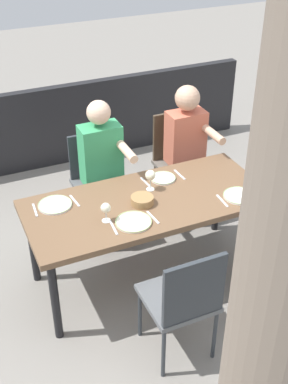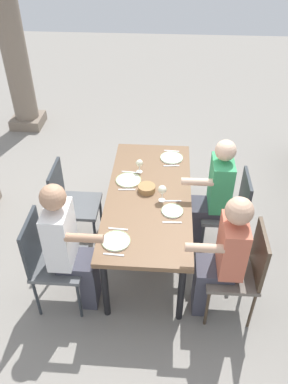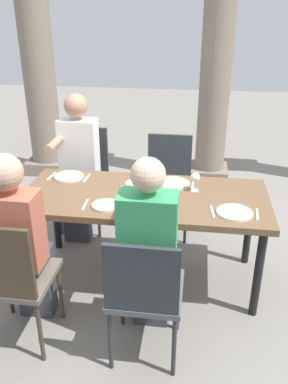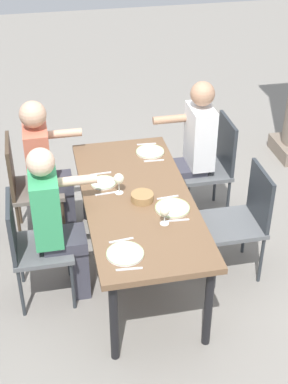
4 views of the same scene
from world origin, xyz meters
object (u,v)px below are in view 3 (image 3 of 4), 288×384
Objects in this scene: wine_glass_1 at (130,186)px; bread_basket at (152,190)px; plate_1 at (106,205)px; plate_3 at (235,212)px; diner_man_white at (19,239)px; wine_glass_2 at (195,178)px; chair_mid_north at (168,178)px; plate_0 at (69,176)px; stone_column_centre at (216,62)px; plate_2 at (174,183)px; dining_table at (144,203)px; chair_west_north at (85,171)px; chair_west_south at (11,276)px; diner_woman_green at (78,163)px; chair_mid_south at (144,290)px; stone_column_near at (37,53)px; diner_guest_third at (148,247)px.

bread_basket is (0.14, 0.15, -0.09)m from wine_glass_1.
plate_3 is (0.89, 0.02, -0.00)m from plate_1.
wine_glass_2 is (1.07, 0.77, 0.16)m from diner_man_white.
chair_mid_north reaches higher than plate_0.
stone_column_centre is 2.45m from plate_3.
plate_2 is (0.86, -0.02, -0.00)m from plate_0.
wine_glass_1 is (-0.08, -0.13, 0.19)m from dining_table.
stone_column_centre reaches higher than chair_mid_north.
chair_west_north is 1.18m from wine_glass_1.
diner_man_white reaches higher than plate_3.
chair_west_south is 1.47m from diner_woman_green.
wine_glass_1 is (0.62, -0.76, 0.15)m from diner_woman_green.
chair_west_south reaches higher than wine_glass_1.
diner_woman_green is at bearing 118.21° from plate_1.
chair_west_south is 1.05× the size of chair_mid_south.
bread_basket is at bearing -163.31° from wine_glass_2.
diner_woman_green is at bearing -166.49° from chair_mid_north.
dining_table is 0.60× the size of stone_column_near.
plate_3 is 1.48× the size of bread_basket.
plate_0 is (-0.66, 0.24, 0.08)m from dining_table.
stone_column_near is at bearing 106.78° from chair_west_south.
bread_basket is (-0.06, 0.85, 0.25)m from chair_mid_south.
stone_column_near reaches higher than chair_mid_south.
chair_mid_south is at bearing -89.15° from diner_guest_third.
diner_man_white is 1.33m from wine_glass_2.
bread_basket reaches higher than plate_1.
stone_column_near is 2.74m from plate_2.
diner_woman_green is 1.60m from plate_3.
chair_west_north is at bearing -133.23° from stone_column_centre.
stone_column_centre is at bearing 66.12° from diner_man_white.
dining_table is 0.12m from bread_basket.
chair_west_north is 3.96× the size of plate_0.
diner_woman_green is (-0.82, -0.20, 0.18)m from chair_mid_north.
wine_glass_2 is 0.87× the size of bread_basket.
diner_man_white is 7.58× the size of bread_basket.
stone_column_centre reaches higher than plate_1.
chair_west_south is at bearing -131.22° from wine_glass_1.
plate_0 is at bearing 173.45° from wine_glass_2.
diner_guest_third is at bearing -57.03° from diner_woman_green.
plate_1 is at bearing -134.88° from plate_2.
chair_west_north reaches higher than plate_2.
wine_glass_1 reaches higher than chair_mid_south.
wine_glass_1 is 0.75m from plate_3.
dining_table is 0.64m from diner_guest_third.
diner_man_white is 1.42m from plate_3.
diner_man_white is at bearing -137.23° from dining_table.
chair_mid_north reaches higher than wine_glass_1.
diner_guest_third is 0.81m from wine_glass_2.
diner_man_white reaches higher than bread_basket.
bread_basket is at bearing 48.66° from chair_west_south.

